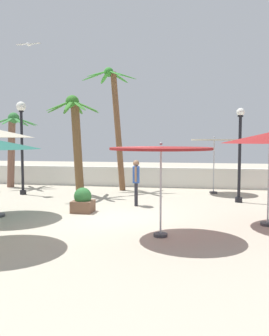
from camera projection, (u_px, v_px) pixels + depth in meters
ground_plane at (118, 220)px, 11.40m from camera, size 56.00×56.00×0.00m
boundary_wall at (152, 177)px, 19.24m from camera, size 25.20×0.30×1.03m
patio_umbrella_2 at (214, 143)px, 16.86m from camera, size 2.07×2.07×2.62m
patio_umbrella_5 at (161, 151)px, 9.34m from camera, size 2.60×2.60×2.42m
palm_tree_0 at (76, 132)px, 16.17m from camera, size 2.51×2.52×4.41m
palm_tree_1 at (12, 139)px, 19.05m from camera, size 2.53×2.52×3.86m
palm_tree_2 at (115, 115)px, 17.85m from camera, size 2.71×2.41×5.93m
lamp_post_2 at (240, 150)px, 14.49m from camera, size 0.32×0.32×3.70m
lamp_post_3 at (22, 132)px, 16.49m from camera, size 0.43×0.43×4.16m
guest_0 at (136, 178)px, 13.81m from camera, size 0.28×0.56×1.72m
seagull_0 at (29, 44)px, 14.99m from camera, size 1.01×0.38×0.14m
planter at (83, 201)px, 12.64m from camera, size 0.70×0.70×0.85m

